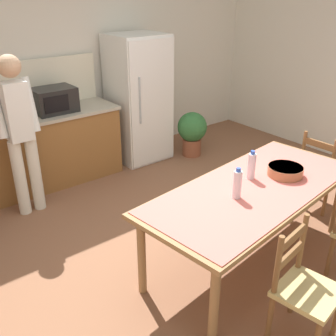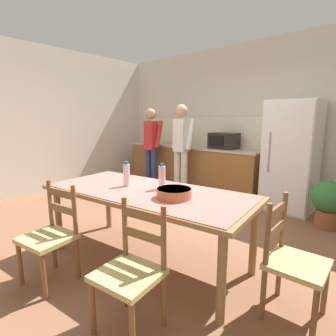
# 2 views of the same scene
# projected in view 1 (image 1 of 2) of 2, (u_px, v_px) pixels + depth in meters

# --- Properties ---
(ground_plane) EXTENTS (8.32, 8.32, 0.00)m
(ground_plane) POSITION_uv_depth(u_px,v_px,m) (194.00, 246.00, 3.92)
(ground_plane) COLOR brown
(wall_back) EXTENTS (6.52, 0.12, 2.90)m
(wall_back) POSITION_uv_depth(u_px,v_px,m) (64.00, 61.00, 5.20)
(wall_back) COLOR silver
(wall_back) RESTS_ON ground
(refrigerator) EXTENTS (0.74, 0.73, 1.78)m
(refrigerator) POSITION_uv_depth(u_px,v_px,m) (139.00, 99.00, 5.58)
(refrigerator) COLOR white
(refrigerator) RESTS_ON ground
(microwave) EXTENTS (0.50, 0.39, 0.30)m
(microwave) POSITION_uv_depth(u_px,v_px,m) (54.00, 100.00, 4.82)
(microwave) COLOR black
(microwave) RESTS_ON kitchen_counter
(dining_table) EXTENTS (2.29, 1.21, 0.77)m
(dining_table) POSITION_uv_depth(u_px,v_px,m) (254.00, 194.00, 3.45)
(dining_table) COLOR olive
(dining_table) RESTS_ON ground
(bottle_near_centre) EXTENTS (0.07, 0.07, 0.27)m
(bottle_near_centre) POSITION_uv_depth(u_px,v_px,m) (237.00, 184.00, 3.19)
(bottle_near_centre) COLOR silver
(bottle_near_centre) RESTS_ON dining_table
(bottle_off_centre) EXTENTS (0.07, 0.07, 0.27)m
(bottle_off_centre) POSITION_uv_depth(u_px,v_px,m) (252.00, 166.00, 3.51)
(bottle_off_centre) COLOR silver
(bottle_off_centre) RESTS_ON dining_table
(serving_bowl) EXTENTS (0.32, 0.32, 0.09)m
(serving_bowl) POSITION_uv_depth(u_px,v_px,m) (285.00, 170.00, 3.60)
(serving_bowl) COLOR #9E6642
(serving_bowl) RESTS_ON dining_table
(chair_side_near_left) EXTENTS (0.48, 0.46, 0.91)m
(chair_side_near_left) POSITION_uv_depth(u_px,v_px,m) (303.00, 288.00, 2.75)
(chair_side_near_left) COLOR brown
(chair_side_near_left) RESTS_ON ground
(chair_head_end) EXTENTS (0.41, 0.43, 0.91)m
(chair_head_end) POSITION_uv_depth(u_px,v_px,m) (321.00, 172.00, 4.46)
(chair_head_end) COLOR brown
(chair_head_end) RESTS_ON ground
(person_at_counter) EXTENTS (0.44, 0.30, 1.76)m
(person_at_counter) POSITION_uv_depth(u_px,v_px,m) (19.00, 129.00, 4.14)
(person_at_counter) COLOR silver
(person_at_counter) RESTS_ON ground
(potted_plant) EXTENTS (0.44, 0.44, 0.67)m
(potted_plant) POSITION_uv_depth(u_px,v_px,m) (192.00, 131.00, 5.86)
(potted_plant) COLOR brown
(potted_plant) RESTS_ON ground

